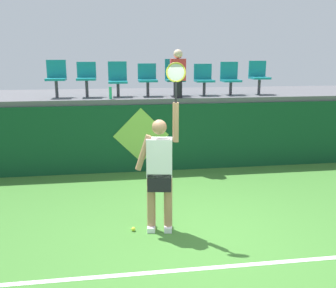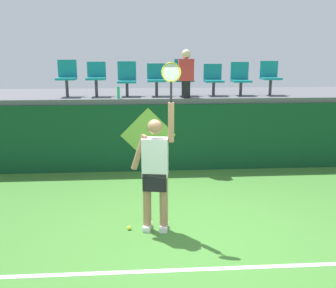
{
  "view_description": "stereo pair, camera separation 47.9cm",
  "coord_description": "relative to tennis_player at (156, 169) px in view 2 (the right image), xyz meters",
  "views": [
    {
      "loc": [
        -1.18,
        -5.07,
        2.71
      ],
      "look_at": [
        -0.26,
        1.22,
        1.17
      ],
      "focal_mm": 40.72,
      "sensor_mm": 36.0,
      "label": 1
    },
    {
      "loc": [
        -0.71,
        -5.12,
        2.71
      ],
      "look_at": [
        -0.26,
        1.22,
        1.17
      ],
      "focal_mm": 40.72,
      "sensor_mm": 36.0,
      "label": 2
    }
  ],
  "objects": [
    {
      "name": "ground_plane",
      "position": [
        0.51,
        -0.36,
        -0.99
      ],
      "size": [
        40.0,
        40.0,
        0.0
      ],
      "primitive_type": "plane",
      "color": "#3D752D"
    },
    {
      "name": "court_back_wall",
      "position": [
        0.51,
        3.12,
        -0.21
      ],
      "size": [
        11.95,
        0.2,
        1.56
      ],
      "primitive_type": "cube",
      "color": "#0F4223",
      "rests_on": "ground_plane"
    },
    {
      "name": "spectator_platform",
      "position": [
        0.51,
        4.42,
        0.63
      ],
      "size": [
        11.95,
        2.69,
        0.12
      ],
      "primitive_type": "cube",
      "color": "#56565B",
      "rests_on": "court_back_wall"
    },
    {
      "name": "court_baseline_stripe",
      "position": [
        0.51,
        -1.17,
        -0.98
      ],
      "size": [
        10.75,
        0.08,
        0.01
      ],
      "primitive_type": "cube",
      "color": "white",
      "rests_on": "ground_plane"
    },
    {
      "name": "tennis_player",
      "position": [
        0.0,
        0.0,
        0.0
      ],
      "size": [
        0.75,
        0.32,
        2.57
      ],
      "color": "white",
      "rests_on": "ground_plane"
    },
    {
      "name": "tennis_ball",
      "position": [
        -0.42,
        0.02,
        -0.95
      ],
      "size": [
        0.07,
        0.07,
        0.07
      ],
      "primitive_type": "sphere",
      "color": "#D1E533",
      "rests_on": "ground_plane"
    },
    {
      "name": "water_bottle",
      "position": [
        -0.71,
        3.21,
        0.83
      ],
      "size": [
        0.06,
        0.06,
        0.28
      ],
      "primitive_type": "cylinder",
      "color": "#26B272",
      "rests_on": "spectator_platform"
    },
    {
      "name": "stadium_chair_0",
      "position": [
        -1.93,
        3.72,
        1.18
      ],
      "size": [
        0.44,
        0.42,
        0.85
      ],
      "color": "#38383D",
      "rests_on": "spectator_platform"
    },
    {
      "name": "stadium_chair_1",
      "position": [
        -1.25,
        3.71,
        1.16
      ],
      "size": [
        0.44,
        0.42,
        0.81
      ],
      "color": "#38383D",
      "rests_on": "spectator_platform"
    },
    {
      "name": "stadium_chair_2",
      "position": [
        -0.53,
        3.72,
        1.12
      ],
      "size": [
        0.44,
        0.42,
        0.81
      ],
      "color": "#38383D",
      "rests_on": "spectator_platform"
    },
    {
      "name": "stadium_chair_3",
      "position": [
        0.18,
        3.72,
        1.12
      ],
      "size": [
        0.44,
        0.42,
        0.76
      ],
      "color": "#38383D",
      "rests_on": "spectator_platform"
    },
    {
      "name": "stadium_chair_4",
      "position": [
        0.83,
        3.73,
        1.16
      ],
      "size": [
        0.44,
        0.42,
        0.87
      ],
      "color": "#38383D",
      "rests_on": "spectator_platform"
    },
    {
      "name": "stadium_chair_5",
      "position": [
        1.55,
        3.72,
        1.1
      ],
      "size": [
        0.44,
        0.42,
        0.75
      ],
      "color": "#38383D",
      "rests_on": "spectator_platform"
    },
    {
      "name": "stadium_chair_6",
      "position": [
        2.22,
        3.72,
        1.12
      ],
      "size": [
        0.44,
        0.42,
        0.8
      ],
      "color": "#38383D",
      "rests_on": "spectator_platform"
    },
    {
      "name": "stadium_chair_7",
      "position": [
        2.95,
        3.72,
        1.16
      ],
      "size": [
        0.44,
        0.42,
        0.82
      ],
      "color": "#38383D",
      "rests_on": "spectator_platform"
    },
    {
      "name": "spectator_0",
      "position": [
        0.83,
        3.27,
        1.26
      ],
      "size": [
        0.34,
        0.21,
        1.09
      ],
      "color": "black",
      "rests_on": "spectator_platform"
    },
    {
      "name": "wall_signage_mount",
      "position": [
        -0.05,
        3.02,
        -0.98
      ],
      "size": [
        1.27,
        0.01,
        1.49
      ],
      "color": "#0F4223",
      "rests_on": "ground_plane"
    }
  ]
}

